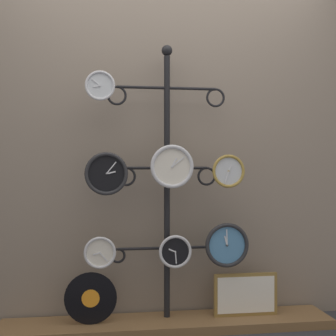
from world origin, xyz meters
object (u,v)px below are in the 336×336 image
(clock_middle_center, at_px, (172,167))
(clock_bottom_center, at_px, (175,252))
(vinyl_record, at_px, (91,298))
(clock_top_left, at_px, (100,86))
(clock_bottom_right, at_px, (227,245))
(clock_middle_left, at_px, (106,174))
(clock_bottom_left, at_px, (100,253))
(display_stand, at_px, (167,228))
(picture_frame, at_px, (246,294))
(clock_middle_right, at_px, (228,171))

(clock_middle_center, bearing_deg, clock_bottom_center, 43.64)
(vinyl_record, bearing_deg, clock_middle_center, -2.21)
(clock_top_left, distance_m, clock_middle_center, 0.70)
(clock_bottom_right, height_order, vinyl_record, clock_bottom_right)
(clock_middle_left, bearing_deg, clock_middle_center, -1.94)
(clock_middle_left, xyz_separation_m, clock_bottom_left, (-0.04, 0.00, -0.51))
(clock_bottom_center, relative_size, vinyl_record, 0.65)
(display_stand, relative_size, clock_middle_left, 6.79)
(clock_bottom_left, height_order, vinyl_record, clock_bottom_left)
(clock_bottom_center, bearing_deg, vinyl_record, -179.66)
(vinyl_record, bearing_deg, clock_middle_left, -3.37)
(picture_frame, bearing_deg, clock_bottom_center, -177.06)
(clock_bottom_left, xyz_separation_m, picture_frame, (0.98, 0.03, -0.32))
(clock_middle_left, height_order, clock_middle_right, clock_middle_left)
(display_stand, relative_size, clock_middle_center, 6.61)
(clock_top_left, relative_size, clock_bottom_center, 0.88)
(clock_bottom_right, distance_m, picture_frame, 0.38)
(clock_bottom_center, xyz_separation_m, clock_bottom_right, (0.35, -0.01, 0.04))
(display_stand, relative_size, clock_bottom_left, 9.13)
(clock_middle_right, relative_size, clock_bottom_center, 1.01)
(display_stand, relative_size, picture_frame, 4.29)
(clock_bottom_right, bearing_deg, clock_middle_center, -178.21)
(clock_top_left, height_order, clock_middle_left, clock_top_left)
(picture_frame, bearing_deg, display_stand, 173.82)
(clock_middle_left, distance_m, clock_bottom_right, 0.93)
(display_stand, relative_size, vinyl_record, 5.63)
(clock_middle_right, relative_size, clock_bottom_left, 1.07)
(display_stand, bearing_deg, clock_middle_center, -80.32)
(clock_bottom_right, bearing_deg, display_stand, 166.36)
(clock_middle_right, xyz_separation_m, vinyl_record, (-0.91, 0.02, -0.82))
(clock_top_left, xyz_separation_m, picture_frame, (0.98, 0.03, -1.39))
(display_stand, bearing_deg, vinyl_record, -170.36)
(clock_top_left, height_order, clock_bottom_right, clock_top_left)
(clock_top_left, xyz_separation_m, clock_middle_center, (0.47, -0.02, -0.52))
(display_stand, distance_m, clock_bottom_left, 0.48)
(clock_middle_right, bearing_deg, clock_bottom_right, 125.64)
(clock_bottom_left, bearing_deg, clock_middle_center, -2.33)
(clock_bottom_right, bearing_deg, clock_bottom_left, 179.50)
(clock_bottom_left, xyz_separation_m, vinyl_record, (-0.06, 0.00, -0.29))
(clock_middle_right, distance_m, vinyl_record, 1.22)
(picture_frame, bearing_deg, clock_middle_center, -174.60)
(clock_middle_right, xyz_separation_m, clock_bottom_left, (-0.85, 0.02, -0.52))
(clock_bottom_left, distance_m, picture_frame, 1.04)
(clock_middle_center, distance_m, picture_frame, 1.02)
(clock_middle_right, bearing_deg, clock_top_left, 178.83)
(clock_middle_right, distance_m, clock_bottom_center, 0.64)
(display_stand, distance_m, clock_middle_left, 0.56)
(clock_middle_center, relative_size, picture_frame, 0.65)
(display_stand, xyz_separation_m, clock_middle_right, (0.40, -0.11, 0.38))
(clock_middle_left, relative_size, clock_bottom_center, 1.27)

